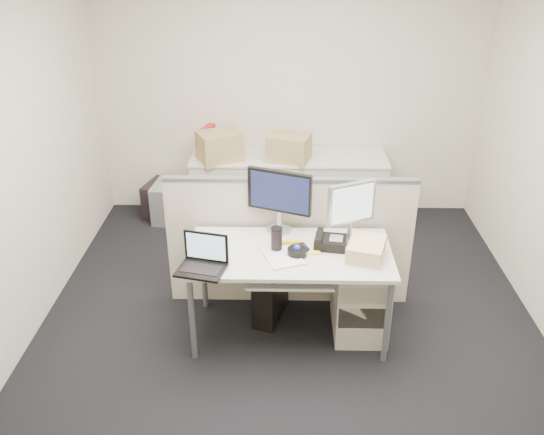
{
  "coord_description": "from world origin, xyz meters",
  "views": [
    {
      "loc": [
        -0.05,
        -3.65,
        2.89
      ],
      "look_at": [
        -0.14,
        0.15,
        0.93
      ],
      "focal_mm": 38.0,
      "sensor_mm": 36.0,
      "label": 1
    }
  ],
  "objects_px": {
    "desk_phone": "(330,242)",
    "desk": "(290,259)",
    "laptop": "(200,256)",
    "monitor_main": "(279,202)"
  },
  "relations": [
    {
      "from": "laptop",
      "to": "desk_phone",
      "type": "height_order",
      "value": "laptop"
    },
    {
      "from": "laptop",
      "to": "desk_phone",
      "type": "bearing_deg",
      "value": 34.52
    },
    {
      "from": "desk",
      "to": "monitor_main",
      "type": "xyz_separation_m",
      "value": [
        -0.08,
        0.32,
        0.32
      ]
    },
    {
      "from": "monitor_main",
      "to": "desk_phone",
      "type": "distance_m",
      "value": 0.5
    },
    {
      "from": "laptop",
      "to": "desk",
      "type": "bearing_deg",
      "value": 37.46
    },
    {
      "from": "desk_phone",
      "to": "laptop",
      "type": "bearing_deg",
      "value": -149.88
    },
    {
      "from": "desk",
      "to": "laptop",
      "type": "xyz_separation_m",
      "value": [
        -0.62,
        -0.28,
        0.19
      ]
    },
    {
      "from": "desk",
      "to": "laptop",
      "type": "distance_m",
      "value": 0.71
    },
    {
      "from": "desk_phone",
      "to": "desk",
      "type": "bearing_deg",
      "value": -156.32
    },
    {
      "from": "laptop",
      "to": "desk_phone",
      "type": "xyz_separation_m",
      "value": [
        0.92,
        0.36,
        -0.08
      ]
    }
  ]
}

